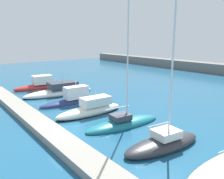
{
  "coord_description": "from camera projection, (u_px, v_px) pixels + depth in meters",
  "views": [
    {
      "loc": [
        17.31,
        -8.31,
        8.09
      ],
      "look_at": [
        -0.55,
        5.59,
        2.96
      ],
      "focal_mm": 36.95,
      "sensor_mm": 36.0,
      "label": 1
    }
  ],
  "objects": [
    {
      "name": "ground_plane",
      "position": [
        65.0,
        132.0,
        20.09
      ],
      "size": [
        120.0,
        120.0,
        0.0
      ],
      "primitive_type": "plane",
      "color": "#1E567A"
    },
    {
      "name": "dock_pier",
      "position": [
        51.0,
        133.0,
        19.23
      ],
      "size": [
        42.32,
        2.0,
        0.6
      ],
      "primitive_type": "cube",
      "color": "gray",
      "rests_on": "ground_plane"
    },
    {
      "name": "motorboat_red_nearest",
      "position": [
        40.0,
        85.0,
        36.92
      ],
      "size": [
        3.15,
        8.24,
        3.28
      ],
      "rotation": [
        0.0,
        0.0,
        1.46
      ],
      "color": "#B72D28",
      "rests_on": "ground_plane"
    },
    {
      "name": "motorboat_white_second",
      "position": [
        60.0,
        91.0,
        33.32
      ],
      "size": [
        3.63,
        10.41,
        3.22
      ],
      "rotation": [
        0.0,
        0.0,
        1.49
      ],
      "color": "white",
      "rests_on": "ground_plane"
    },
    {
      "name": "motorboat_navy_third",
      "position": [
        72.0,
        99.0,
        28.74
      ],
      "size": [
        2.3,
        8.03,
        3.61
      ],
      "rotation": [
        0.0,
        0.0,
        1.52
      ],
      "color": "navy",
      "rests_on": "ground_plane"
    },
    {
      "name": "motorboat_ivory_fourth",
      "position": [
        91.0,
        109.0,
        24.74
      ],
      "size": [
        2.23,
        7.89,
        2.81
      ],
      "rotation": [
        0.0,
        0.0,
        1.54
      ],
      "color": "silver",
      "rests_on": "ground_plane"
    },
    {
      "name": "sailboat_teal_fifth",
      "position": [
        123.0,
        123.0,
        21.59
      ],
      "size": [
        2.99,
        8.12,
        15.39
      ],
      "rotation": [
        0.0,
        0.0,
        1.47
      ],
      "color": "#19707F",
      "rests_on": "ground_plane"
    },
    {
      "name": "sailboat_charcoal_sixth",
      "position": [
        163.0,
        143.0,
        17.19
      ],
      "size": [
        2.99,
        7.12,
        11.21
      ],
      "rotation": [
        0.0,
        0.0,
        1.46
      ],
      "color": "#2D2D33",
      "rests_on": "ground_plane"
    }
  ]
}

